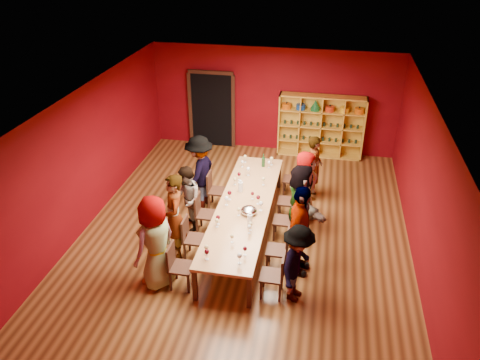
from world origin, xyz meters
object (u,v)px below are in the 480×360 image
(person_left_3, at_px, (200,172))
(wine_bottle, at_px, (263,162))
(chair_person_left_2, at_px, (203,212))
(person_right_4, at_px, (314,167))
(shelving_unit, at_px, (321,123))
(person_right_3, at_px, (304,187))
(person_left_2, at_px, (187,200))
(spittoon_bowl, at_px, (249,211))
(chair_person_left_3, at_px, (214,188))
(chair_person_right_2, at_px, (287,218))
(person_left_0, at_px, (155,242))
(chair_person_right_0, at_px, (277,273))
(chair_person_left_0, at_px, (177,264))
(person_right_2, at_px, (300,204))
(person_right_1, at_px, (299,231))
(chair_person_left_1, at_px, (191,236))
(chair_person_right_1, at_px, (281,248))
(person_right_0, at_px, (297,264))
(chair_person_right_4, at_px, (295,177))
(tasting_table, at_px, (245,206))
(person_left_1, at_px, (174,217))

(person_left_3, height_order, wine_bottle, person_left_3)
(chair_person_left_2, relative_size, person_right_4, 0.55)
(shelving_unit, height_order, person_right_3, shelving_unit)
(person_left_2, relative_size, spittoon_bowl, 4.52)
(chair_person_left_3, xyz_separation_m, person_left_3, (-0.33, 0.00, 0.39))
(chair_person_left_3, height_order, chair_person_right_2, same)
(shelving_unit, distance_m, person_left_0, 6.73)
(chair_person_right_0, bearing_deg, chair_person_right_2, 90.00)
(chair_person_left_0, relative_size, person_left_3, 0.50)
(person_right_2, height_order, spittoon_bowl, person_right_2)
(person_right_4, height_order, spittoon_bowl, person_right_4)
(chair_person_left_2, relative_size, person_right_1, 0.48)
(chair_person_left_1, relative_size, person_right_3, 0.53)
(chair_person_left_3, relative_size, chair_person_right_1, 1.00)
(person_right_0, bearing_deg, chair_person_left_2, 67.37)
(person_right_3, height_order, person_right_4, person_right_3)
(chair_person_left_1, bearing_deg, shelving_unit, 66.42)
(person_right_3, height_order, chair_person_right_4, person_right_3)
(person_right_3, height_order, spittoon_bowl, person_right_3)
(shelving_unit, distance_m, chair_person_left_3, 4.09)
(shelving_unit, bearing_deg, chair_person_left_1, -113.58)
(chair_person_right_2, height_order, chair_person_right_4, same)
(chair_person_right_0, bearing_deg, chair_person_right_4, 90.00)
(chair_person_right_0, distance_m, person_right_1, 0.93)
(chair_person_left_3, height_order, spittoon_bowl, spittoon_bowl)
(shelving_unit, xyz_separation_m, chair_person_right_4, (-0.49, -2.45, -0.49))
(person_right_4, bearing_deg, chair_person_right_2, 161.94)
(tasting_table, relative_size, wine_bottle, 13.47)
(chair_person_left_0, relative_size, person_right_0, 0.58)
(person_left_1, bearing_deg, wine_bottle, 130.79)
(chair_person_left_0, bearing_deg, chair_person_right_1, 24.78)
(person_right_2, distance_m, chair_person_right_4, 1.90)
(person_right_1, height_order, chair_person_right_2, person_right_1)
(chair_person_left_2, bearing_deg, person_right_4, 40.48)
(person_left_1, xyz_separation_m, chair_person_left_3, (0.31, 1.94, -0.41))
(chair_person_right_4, bearing_deg, person_left_2, -138.25)
(chair_person_right_0, bearing_deg, person_left_1, 159.46)
(person_left_2, relative_size, person_right_2, 0.86)
(tasting_table, height_order, person_left_3, person_left_3)
(person_left_2, bearing_deg, person_right_1, 48.04)
(chair_person_left_3, xyz_separation_m, chair_person_right_2, (1.82, -0.94, 0.00))
(chair_person_left_3, distance_m, person_right_0, 3.51)
(tasting_table, distance_m, chair_person_right_0, 2.00)
(chair_person_right_1, bearing_deg, wine_bottle, 105.53)
(chair_person_right_2, relative_size, person_right_2, 0.50)
(shelving_unit, bearing_deg, tasting_table, -107.92)
(chair_person_left_1, relative_size, person_left_1, 0.49)
(person_right_1, relative_size, person_right_3, 1.11)
(chair_person_left_0, bearing_deg, person_left_1, 109.39)
(person_right_1, bearing_deg, chair_person_right_1, 99.97)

